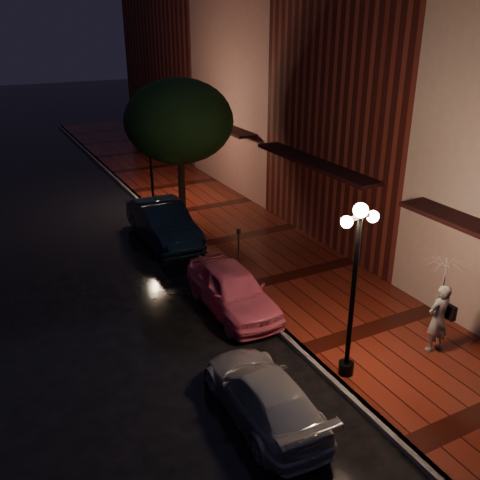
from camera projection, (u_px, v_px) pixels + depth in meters
ground at (237, 293)px, 16.81m from camera, size 120.00×120.00×0.00m
sidewalk at (298, 276)px, 17.74m from camera, size 4.50×60.00×0.15m
curb at (237, 291)px, 16.78m from camera, size 0.25×60.00×0.15m
storefront_mid at (384, 92)px, 19.27m from camera, size 5.00×8.00×11.00m
storefront_far at (271, 93)px, 26.19m from camera, size 5.00×8.00×9.00m
storefront_extra at (191, 66)px, 34.16m from camera, size 5.00×12.00×10.00m
streetlamp_near at (354, 282)px, 11.86m from camera, size 0.96×0.36×4.31m
streetlamp_far at (150, 150)px, 23.29m from camera, size 0.96×0.36×4.31m
street_tree at (179, 124)px, 20.30m from camera, size 4.16×4.16×5.80m
pink_car at (233, 290)px, 15.58m from camera, size 1.66×4.01×1.36m
navy_car at (163, 222)px, 20.35m from camera, size 1.64×4.66×1.53m
silver_car at (264, 395)px, 11.46m from camera, size 1.72×3.95×1.13m
woman_with_umbrella at (443, 290)px, 13.06m from camera, size 1.08×1.10×2.59m
parking_meter at (239, 241)px, 18.40m from camera, size 0.11×0.09×1.19m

